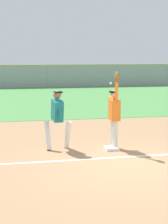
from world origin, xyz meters
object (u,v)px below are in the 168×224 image
first_base (111,148)px  parked_car_red (102,76)px  parked_car_silver (46,76)px  fielder (114,111)px  runner (57,116)px  baseball (111,83)px

first_base → parked_car_red: bearing=77.1°
parked_car_silver → fielder: bearing=-86.8°
fielder → parked_car_red: 24.38m
first_base → parked_car_red: parked_car_red is taller
first_base → parked_car_silver: parked_car_silver is taller
parked_car_silver → runner: bearing=-90.7°
fielder → parked_car_silver: fielder is taller
fielder → parked_car_silver: bearing=-89.7°
runner → parked_car_silver: size_ratio=0.38×
parked_car_red → parked_car_silver: bearing=173.3°
baseball → parked_car_red: 24.21m
fielder → parked_car_silver: (0.17, 24.25, -0.45)m
parked_car_silver → parked_car_red: (5.21, -0.47, 0.00)m
fielder → baseball: 0.82m
fielder → baseball: size_ratio=30.81×
fielder → parked_car_red: fielder is taller
fielder → first_base: bearing=50.7°
baseball → parked_car_red: bearing=77.0°
runner → parked_car_red: 24.58m
fielder → runner: bearing=-7.0°
first_base → runner: 1.84m
parked_car_silver → parked_car_red: same height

